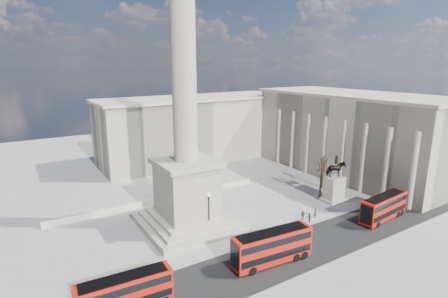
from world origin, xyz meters
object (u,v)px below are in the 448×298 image
object	(u,v)px
red_bus_b	(273,247)
pedestrian_crossing	(303,215)
pedestrian_walking	(315,213)
red_bus_a	(125,293)
nelsons_column	(186,146)
equestrian_statue	(334,185)
pedestrian_standing	(309,218)
red_bus_d	(436,189)
red_bus_c	(384,207)
victorian_lamp	(209,210)

from	to	relation	value
red_bus_b	pedestrian_crossing	bearing A→B (deg)	35.00
pedestrian_crossing	pedestrian_walking	bearing A→B (deg)	-157.59
red_bus_a	pedestrian_crossing	distance (m)	31.73
nelsons_column	pedestrian_walking	world-z (taller)	nelsons_column
nelsons_column	red_bus_a	size ratio (longest dim) A/B	5.03
red_bus_b	equestrian_statue	bearing A→B (deg)	28.60
pedestrian_standing	pedestrian_crossing	xyz separation A→B (m)	(-0.20, 1.14, 0.02)
nelsons_column	red_bus_d	distance (m)	47.53
red_bus_c	pedestrian_walking	world-z (taller)	red_bus_c
red_bus_b	equestrian_statue	size ratio (longest dim) A/B	1.25
red_bus_c	equestrian_statue	bearing A→B (deg)	88.46
red_bus_d	pedestrian_walking	distance (m)	25.39
red_bus_a	pedestrian_walking	bearing A→B (deg)	13.02
red_bus_c	pedestrian_walking	distance (m)	11.10
red_bus_d	equestrian_statue	xyz separation A→B (m)	(-16.10, 10.01, 0.76)
victorian_lamp	pedestrian_standing	world-z (taller)	victorian_lamp
nelsons_column	pedestrian_crossing	bearing A→B (deg)	-26.44
red_bus_b	red_bus_c	world-z (taller)	red_bus_b
red_bus_c	pedestrian_crossing	xyz separation A→B (m)	(-11.33, 6.89, -1.36)
red_bus_c	pedestrian_crossing	world-z (taller)	red_bus_c
equestrian_statue	pedestrian_crossing	bearing A→B (deg)	-164.84
pedestrian_crossing	red_bus_c	bearing A→B (deg)	-176.04
nelsons_column	pedestrian_crossing	world-z (taller)	nelsons_column
nelsons_column	red_bus_c	world-z (taller)	nelsons_column
nelsons_column	red_bus_c	bearing A→B (deg)	-28.46
red_bus_c	red_bus_d	world-z (taller)	red_bus_d
nelsons_column	red_bus_b	xyz separation A→B (m)	(4.37, -15.57, -10.60)
red_bus_d	pedestrian_crossing	size ratio (longest dim) A/B	6.71
victorian_lamp	pedestrian_crossing	distance (m)	16.14
red_bus_b	red_bus_d	size ratio (longest dim) A/B	0.99
red_bus_b	red_bus_d	bearing A→B (deg)	5.22
red_bus_a	equestrian_statue	distance (m)	42.79
pedestrian_walking	pedestrian_crossing	distance (m)	2.39
red_bus_b	nelsons_column	bearing A→B (deg)	110.82
red_bus_c	pedestrian_walking	xyz separation A→B (m)	(-9.00, 6.36, -1.36)
nelsons_column	red_bus_c	size ratio (longest dim) A/B	4.76
red_bus_b	pedestrian_walking	bearing A→B (deg)	29.27
red_bus_c	pedestrian_standing	size ratio (longest dim) A/B	6.49
red_bus_d	pedestrian_walking	xyz separation A→B (m)	(-24.47, 6.58, -1.52)
red_bus_d	pedestrian_walking	world-z (taller)	red_bus_d
nelsons_column	pedestrian_crossing	size ratio (longest dim) A/B	29.98
equestrian_statue	pedestrian_standing	bearing A→B (deg)	-158.98
red_bus_b	victorian_lamp	world-z (taller)	victorian_lamp
red_bus_b	red_bus_c	xyz separation A→B (m)	(23.82, 0.29, -0.13)
nelsons_column	pedestrian_walking	size ratio (longest dim) A/B	30.12
red_bus_b	equestrian_statue	world-z (taller)	equestrian_statue
red_bus_c	pedestrian_walking	bearing A→B (deg)	139.56
red_bus_c	victorian_lamp	distance (m)	28.90
red_bus_a	pedestrian_standing	world-z (taller)	red_bus_a
nelsons_column	equestrian_statue	distance (m)	29.78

